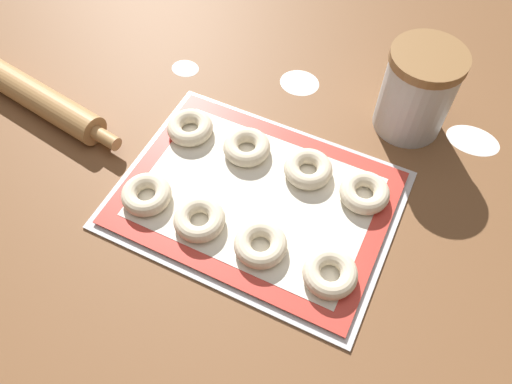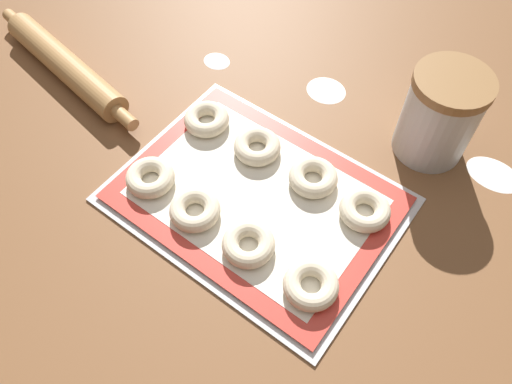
# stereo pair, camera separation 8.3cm
# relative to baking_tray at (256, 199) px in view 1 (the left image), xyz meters

# --- Properties ---
(ground_plane) EXTENTS (2.80, 2.80, 0.00)m
(ground_plane) POSITION_rel_baking_tray_xyz_m (-0.01, -0.01, -0.00)
(ground_plane) COLOR brown
(baking_tray) EXTENTS (0.44, 0.33, 0.01)m
(baking_tray) POSITION_rel_baking_tray_xyz_m (0.00, 0.00, 0.00)
(baking_tray) COLOR silver
(baking_tray) RESTS_ON ground_plane
(baking_mat) EXTENTS (0.41, 0.30, 0.00)m
(baking_mat) POSITION_rel_baking_tray_xyz_m (0.00, 0.00, 0.01)
(baking_mat) COLOR red
(baking_mat) RESTS_ON baking_tray
(bagel_front_far_left) EXTENTS (0.08, 0.08, 0.03)m
(bagel_front_far_left) POSITION_rel_baking_tray_xyz_m (-0.15, -0.08, 0.02)
(bagel_front_far_left) COLOR beige
(bagel_front_far_left) RESTS_ON baking_mat
(bagel_front_mid_left) EXTENTS (0.08, 0.08, 0.03)m
(bagel_front_mid_left) POSITION_rel_baking_tray_xyz_m (-0.06, -0.08, 0.02)
(bagel_front_mid_left) COLOR beige
(bagel_front_mid_left) RESTS_ON baking_mat
(bagel_front_mid_right) EXTENTS (0.08, 0.08, 0.03)m
(bagel_front_mid_right) POSITION_rel_baking_tray_xyz_m (0.05, -0.08, 0.02)
(bagel_front_mid_right) COLOR beige
(bagel_front_mid_right) RESTS_ON baking_mat
(bagel_front_far_right) EXTENTS (0.08, 0.08, 0.03)m
(bagel_front_far_right) POSITION_rel_baking_tray_xyz_m (0.16, -0.08, 0.02)
(bagel_front_far_right) COLOR beige
(bagel_front_far_right) RESTS_ON baking_mat
(bagel_back_far_left) EXTENTS (0.08, 0.08, 0.03)m
(bagel_back_far_left) POSITION_rel_baking_tray_xyz_m (-0.16, 0.07, 0.02)
(bagel_back_far_left) COLOR beige
(bagel_back_far_left) RESTS_ON baking_mat
(bagel_back_mid_left) EXTENTS (0.08, 0.08, 0.03)m
(bagel_back_mid_left) POSITION_rel_baking_tray_xyz_m (-0.05, 0.07, 0.02)
(bagel_back_mid_left) COLOR beige
(bagel_back_mid_left) RESTS_ON baking_mat
(bagel_back_mid_right) EXTENTS (0.08, 0.08, 0.03)m
(bagel_back_mid_right) POSITION_rel_baking_tray_xyz_m (0.06, 0.08, 0.02)
(bagel_back_mid_right) COLOR beige
(bagel_back_mid_right) RESTS_ON baking_mat
(bagel_back_far_right) EXTENTS (0.08, 0.08, 0.03)m
(bagel_back_far_right) POSITION_rel_baking_tray_xyz_m (0.15, 0.07, 0.02)
(bagel_back_far_right) COLOR beige
(bagel_back_far_right) RESTS_ON baking_mat
(flour_canister) EXTENTS (0.12, 0.12, 0.16)m
(flour_canister) POSITION_rel_baking_tray_xyz_m (0.17, 0.27, 0.08)
(flour_canister) COLOR silver
(flour_canister) RESTS_ON ground_plane
(rolling_pin) EXTENTS (0.43, 0.10, 0.05)m
(rolling_pin) POSITION_rel_baking_tray_xyz_m (-0.46, 0.01, 0.02)
(rolling_pin) COLOR #AD7F4C
(rolling_pin) RESTS_ON ground_plane
(flour_patch_near) EXTENTS (0.08, 0.07, 0.00)m
(flour_patch_near) POSITION_rel_baking_tray_xyz_m (-0.04, 0.28, -0.00)
(flour_patch_near) COLOR white
(flour_patch_near) RESTS_ON ground_plane
(flour_patch_far) EXTENTS (0.06, 0.05, 0.00)m
(flour_patch_far) POSITION_rel_baking_tray_xyz_m (-0.26, 0.22, -0.00)
(flour_patch_far) COLOR white
(flour_patch_far) RESTS_ON ground_plane
(flour_patch_side) EXTENTS (0.09, 0.07, 0.00)m
(flour_patch_side) POSITION_rel_baking_tray_xyz_m (0.29, 0.28, -0.00)
(flour_patch_side) COLOR white
(flour_patch_side) RESTS_ON ground_plane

